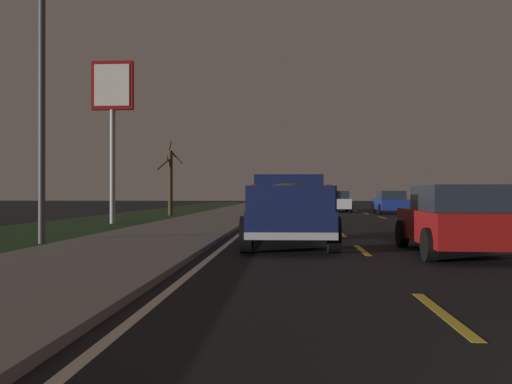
# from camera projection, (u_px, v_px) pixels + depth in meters

# --- Properties ---
(ground) EXTENTS (144.00, 144.00, 0.00)m
(ground) POSITION_uv_depth(u_px,v_px,m) (354.00, 218.00, 29.55)
(ground) COLOR black
(sidewalk_shoulder) EXTENTS (108.00, 4.00, 0.12)m
(sidewalk_shoulder) POSITION_uv_depth(u_px,v_px,m) (218.00, 217.00, 30.02)
(sidewalk_shoulder) COLOR slate
(sidewalk_shoulder) RESTS_ON ground
(grass_verge) EXTENTS (108.00, 6.00, 0.01)m
(grass_verge) POSITION_uv_depth(u_px,v_px,m) (129.00, 218.00, 30.33)
(grass_verge) COLOR #1E3819
(grass_verge) RESTS_ON ground
(lane_markings) EXTENTS (108.00, 7.04, 0.01)m
(lane_markings) POSITION_uv_depth(u_px,v_px,m) (296.00, 216.00, 32.59)
(lane_markings) COLOR yellow
(lane_markings) RESTS_ON ground
(pickup_truck) EXTENTS (5.46, 2.35, 1.87)m
(pickup_truck) POSITION_uv_depth(u_px,v_px,m) (289.00, 208.00, 14.25)
(pickup_truck) COLOR #141E4C
(pickup_truck) RESTS_ON ground
(sedan_black) EXTENTS (4.44, 2.09, 1.54)m
(sedan_black) POSITION_uv_depth(u_px,v_px,m) (291.00, 201.00, 41.28)
(sedan_black) COLOR black
(sedan_black) RESTS_ON ground
(sedan_blue) EXTENTS (4.43, 2.07, 1.54)m
(sedan_blue) POSITION_uv_depth(u_px,v_px,m) (391.00, 202.00, 36.43)
(sedan_blue) COLOR navy
(sedan_blue) RESTS_ON ground
(sedan_red) EXTENTS (4.44, 2.09, 1.54)m
(sedan_red) POSITION_uv_depth(u_px,v_px,m) (456.00, 219.00, 12.10)
(sedan_red) COLOR maroon
(sedan_red) RESTS_ON ground
(sedan_white) EXTENTS (4.41, 2.04, 1.54)m
(sedan_white) POSITION_uv_depth(u_px,v_px,m) (336.00, 201.00, 39.65)
(sedan_white) COLOR silver
(sedan_white) RESTS_ON ground
(gas_price_sign) EXTENTS (0.27, 1.90, 7.34)m
(gas_price_sign) POSITION_uv_depth(u_px,v_px,m) (113.00, 101.00, 24.47)
(gas_price_sign) COLOR #99999E
(gas_price_sign) RESTS_ON ground
(street_light_near) EXTENTS (0.36, 1.97, 7.94)m
(street_light_near) POSITION_uv_depth(u_px,v_px,m) (52.00, 67.00, 14.64)
(street_light_near) COLOR #4C4C51
(street_light_near) RESTS_ON ground
(bare_tree_far) EXTENTS (1.86, 1.48, 4.64)m
(bare_tree_far) POSITION_uv_depth(u_px,v_px,m) (170.00, 180.00, 33.63)
(bare_tree_far) COLOR #423323
(bare_tree_far) RESTS_ON ground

